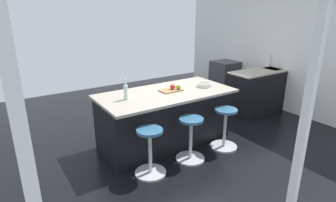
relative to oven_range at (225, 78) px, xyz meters
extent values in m
plane|color=black|center=(2.48, 1.24, -0.44)|extent=(7.52, 7.52, 0.00)
cube|color=silver|center=(3.35, 4.13, 0.92)|extent=(0.05, 0.06, 2.41)
cube|color=silver|center=(-0.35, 1.24, 0.91)|extent=(0.12, 5.79, 2.71)
cube|color=black|center=(0.00, 1.30, 0.00)|extent=(1.90, 0.60, 0.89)
cube|color=#9E9384|center=(0.00, 1.30, 0.46)|extent=(1.90, 0.60, 0.03)
cube|color=#38383D|center=(-0.24, 1.30, 0.42)|extent=(0.44, 0.36, 0.12)
cylinder|color=#B7B7BC|center=(-0.24, 1.15, 0.62)|extent=(0.02, 0.02, 0.28)
cube|color=#38383D|center=(0.00, 0.00, 0.00)|extent=(0.60, 0.60, 0.89)
cube|color=black|center=(0.00, 0.30, -0.04)|extent=(0.44, 0.01, 0.32)
cube|color=black|center=(2.78, 1.43, -0.01)|extent=(2.16, 0.88, 0.87)
cube|color=#9E9384|center=(2.78, 1.48, 0.44)|extent=(2.22, 1.08, 0.04)
cylinder|color=#B7B7BC|center=(2.08, 2.15, -0.43)|extent=(0.44, 0.44, 0.03)
cylinder|color=#B7B7BC|center=(2.08, 2.15, -0.11)|extent=(0.05, 0.05, 0.62)
cylinder|color=#336084|center=(2.08, 2.15, 0.22)|extent=(0.36, 0.36, 0.04)
cylinder|color=#B7B7BC|center=(2.78, 2.15, -0.43)|extent=(0.44, 0.44, 0.03)
cylinder|color=#B7B7BC|center=(2.78, 2.15, -0.11)|extent=(0.05, 0.05, 0.62)
cylinder|color=#336084|center=(2.78, 2.15, 0.22)|extent=(0.36, 0.36, 0.04)
cylinder|color=#B7B7BC|center=(3.48, 2.15, -0.43)|extent=(0.44, 0.44, 0.03)
cylinder|color=#B7B7BC|center=(3.48, 2.15, -0.11)|extent=(0.05, 0.05, 0.62)
cylinder|color=#336084|center=(3.48, 2.15, 0.22)|extent=(0.36, 0.36, 0.04)
cube|color=olive|center=(2.67, 1.45, 0.47)|extent=(0.36, 0.24, 0.02)
sphere|color=#609E2D|center=(2.56, 1.50, 0.52)|extent=(0.08, 0.08, 0.08)
sphere|color=red|center=(2.64, 1.44, 0.52)|extent=(0.08, 0.08, 0.08)
cylinder|color=silver|center=(3.49, 1.45, 0.57)|extent=(0.06, 0.06, 0.22)
cylinder|color=silver|center=(3.49, 1.45, 0.72)|extent=(0.03, 0.03, 0.08)
cylinder|color=#B7B7BC|center=(3.49, 1.45, 0.77)|extent=(0.03, 0.03, 0.02)
cylinder|color=silver|center=(2.04, 1.55, 0.50)|extent=(0.25, 0.25, 0.07)
cylinder|color=slate|center=(2.04, 1.55, 0.51)|extent=(0.20, 0.20, 0.04)
camera|label=1|loc=(5.13, 5.10, 1.79)|focal=29.75mm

